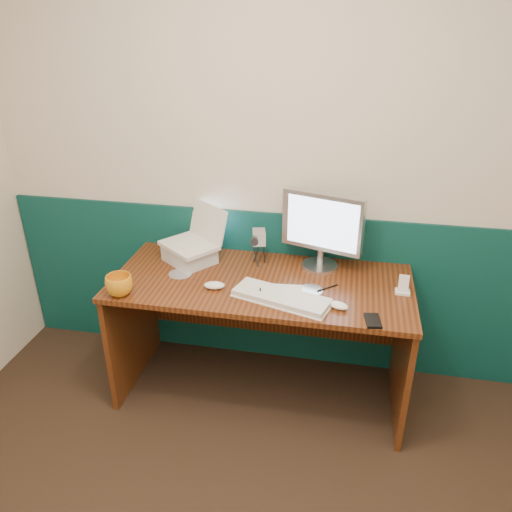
% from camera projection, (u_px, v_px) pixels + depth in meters
% --- Properties ---
extents(back_wall, '(3.50, 0.04, 2.50)m').
position_uv_depth(back_wall, '(291.00, 171.00, 2.76)').
color(back_wall, beige).
rests_on(back_wall, ground).
extents(wainscot, '(3.48, 0.02, 1.00)m').
position_uv_depth(wainscot, '(287.00, 290.00, 3.08)').
color(wainscot, '#083335').
rests_on(wainscot, ground).
extents(desk, '(1.60, 0.70, 0.75)m').
position_uv_depth(desk, '(261.00, 338.00, 2.84)').
color(desk, '#3E190B').
rests_on(desk, ground).
extents(laptop_riser, '(0.34, 0.33, 0.09)m').
position_uv_depth(laptop_riser, '(189.00, 254.00, 2.86)').
color(laptop_riser, silver).
rests_on(laptop_riser, desk).
extents(laptop, '(0.38, 0.37, 0.25)m').
position_uv_depth(laptop, '(188.00, 227.00, 2.78)').
color(laptop, silver).
rests_on(laptop, laptop_riser).
extents(monitor, '(0.47, 0.25, 0.45)m').
position_uv_depth(monitor, '(322.00, 230.00, 2.72)').
color(monitor, '#B5B5BA').
rests_on(monitor, desk).
extents(keyboard, '(0.51, 0.29, 0.03)m').
position_uv_depth(keyboard, '(281.00, 298.00, 2.48)').
color(keyboard, silver).
rests_on(keyboard, desk).
extents(mouse_right, '(0.11, 0.09, 0.03)m').
position_uv_depth(mouse_right, '(339.00, 305.00, 2.42)').
color(mouse_right, white).
rests_on(mouse_right, desk).
extents(mouse_left, '(0.12, 0.08, 0.04)m').
position_uv_depth(mouse_left, '(214.00, 285.00, 2.59)').
color(mouse_left, white).
rests_on(mouse_left, desk).
extents(mug, '(0.14, 0.14, 0.11)m').
position_uv_depth(mug, '(119.00, 285.00, 2.52)').
color(mug, orange).
rests_on(mug, desk).
extents(camcorder, '(0.10, 0.13, 0.18)m').
position_uv_depth(camcorder, '(259.00, 250.00, 2.81)').
color(camcorder, '#B9B8BE').
rests_on(camcorder, desk).
extents(cd_spindle, '(0.11, 0.11, 0.02)m').
position_uv_depth(cd_spindle, '(260.00, 295.00, 2.52)').
color(cd_spindle, silver).
rests_on(cd_spindle, desk).
extents(cd_loose_a, '(0.13, 0.13, 0.00)m').
position_uv_depth(cd_loose_a, '(180.00, 274.00, 2.74)').
color(cd_loose_a, silver).
rests_on(cd_loose_a, desk).
extents(cd_loose_b, '(0.13, 0.13, 0.00)m').
position_uv_depth(cd_loose_b, '(311.00, 290.00, 2.58)').
color(cd_loose_b, silver).
rests_on(cd_loose_b, desk).
extents(pen, '(0.11, 0.09, 0.01)m').
position_uv_depth(pen, '(328.00, 288.00, 2.60)').
color(pen, black).
rests_on(pen, desk).
extents(papers, '(0.16, 0.12, 0.00)m').
position_uv_depth(papers, '(287.00, 290.00, 2.58)').
color(papers, white).
rests_on(papers, desk).
extents(dock, '(0.08, 0.06, 0.01)m').
position_uv_depth(dock, '(402.00, 292.00, 2.55)').
color(dock, white).
rests_on(dock, desk).
extents(music_player, '(0.05, 0.03, 0.09)m').
position_uv_depth(music_player, '(404.00, 283.00, 2.53)').
color(music_player, white).
rests_on(music_player, dock).
extents(pda, '(0.09, 0.13, 0.01)m').
position_uv_depth(pda, '(373.00, 321.00, 2.31)').
color(pda, black).
rests_on(pda, desk).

